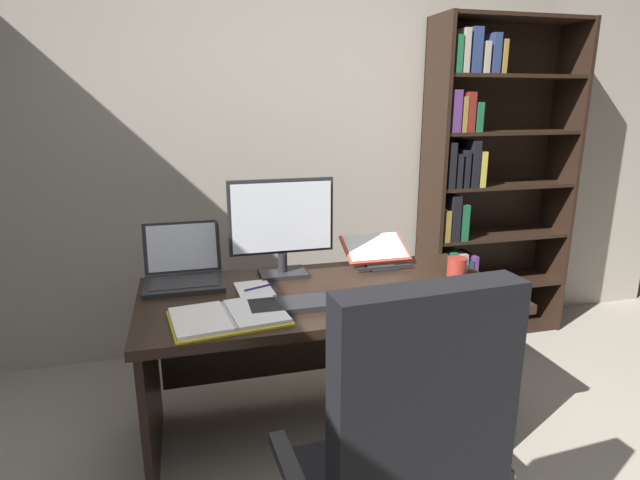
{
  "coord_description": "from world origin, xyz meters",
  "views": [
    {
      "loc": [
        -0.8,
        -1.12,
        1.52
      ],
      "look_at": [
        -0.28,
        0.87,
        0.96
      ],
      "focal_mm": 28.84,
      "sensor_mm": 36.0,
      "label": 1
    }
  ],
  "objects_px": {
    "laptop": "(184,271)",
    "keyboard": "(301,304)",
    "open_binder": "(229,316)",
    "monitor": "(282,227)",
    "desk": "(320,324)",
    "reading_stand_with_book": "(376,251)",
    "computer_mouse": "(371,295)",
    "coffee_mug": "(457,267)",
    "notepad": "(254,290)",
    "pen": "(259,287)",
    "bookshelf": "(482,183)"
  },
  "relations": [
    {
      "from": "bookshelf",
      "to": "computer_mouse",
      "type": "distance_m",
      "value": 1.51
    },
    {
      "from": "open_binder",
      "to": "coffee_mug",
      "type": "xyz_separation_m",
      "value": [
        1.08,
        0.22,
        0.04
      ]
    },
    {
      "from": "open_binder",
      "to": "monitor",
      "type": "bearing_deg",
      "value": 49.93
    },
    {
      "from": "laptop",
      "to": "reading_stand_with_book",
      "type": "relative_size",
      "value": 1.07
    },
    {
      "from": "monitor",
      "to": "keyboard",
      "type": "distance_m",
      "value": 0.46
    },
    {
      "from": "notepad",
      "to": "monitor",
      "type": "bearing_deg",
      "value": 47.59
    },
    {
      "from": "computer_mouse",
      "to": "open_binder",
      "type": "bearing_deg",
      "value": -175.2
    },
    {
      "from": "laptop",
      "to": "bookshelf",
      "type": "bearing_deg",
      "value": 17.13
    },
    {
      "from": "keyboard",
      "to": "pen",
      "type": "bearing_deg",
      "value": 121.37
    },
    {
      "from": "laptop",
      "to": "keyboard",
      "type": "distance_m",
      "value": 0.62
    },
    {
      "from": "desk",
      "to": "keyboard",
      "type": "bearing_deg",
      "value": -121.62
    },
    {
      "from": "desk",
      "to": "bookshelf",
      "type": "bearing_deg",
      "value": 31.02
    },
    {
      "from": "computer_mouse",
      "to": "pen",
      "type": "bearing_deg",
      "value": 152.41
    },
    {
      "from": "computer_mouse",
      "to": "open_binder",
      "type": "relative_size",
      "value": 0.22
    },
    {
      "from": "desk",
      "to": "open_binder",
      "type": "bearing_deg",
      "value": -147.57
    },
    {
      "from": "monitor",
      "to": "reading_stand_with_book",
      "type": "height_order",
      "value": "monitor"
    },
    {
      "from": "computer_mouse",
      "to": "notepad",
      "type": "relative_size",
      "value": 0.5
    },
    {
      "from": "laptop",
      "to": "reading_stand_with_book",
      "type": "bearing_deg",
      "value": 3.1
    },
    {
      "from": "desk",
      "to": "reading_stand_with_book",
      "type": "distance_m",
      "value": 0.5
    },
    {
      "from": "keyboard",
      "to": "monitor",
      "type": "bearing_deg",
      "value": 90.0
    },
    {
      "from": "laptop",
      "to": "coffee_mug",
      "type": "xyz_separation_m",
      "value": [
        1.24,
        -0.25,
        -0.01
      ]
    },
    {
      "from": "coffee_mug",
      "to": "keyboard",
      "type": "bearing_deg",
      "value": -168.01
    },
    {
      "from": "reading_stand_with_book",
      "to": "notepad",
      "type": "xyz_separation_m",
      "value": [
        -0.66,
        -0.23,
        -0.06
      ]
    },
    {
      "from": "laptop",
      "to": "keyboard",
      "type": "height_order",
      "value": "laptop"
    },
    {
      "from": "monitor",
      "to": "computer_mouse",
      "type": "relative_size",
      "value": 4.74
    },
    {
      "from": "notepad",
      "to": "pen",
      "type": "xyz_separation_m",
      "value": [
        0.02,
        0.0,
        0.01
      ]
    },
    {
      "from": "bookshelf",
      "to": "reading_stand_with_book",
      "type": "xyz_separation_m",
      "value": [
        -0.91,
        -0.52,
        -0.23
      ]
    },
    {
      "from": "reading_stand_with_book",
      "to": "coffee_mug",
      "type": "distance_m",
      "value": 0.42
    },
    {
      "from": "computer_mouse",
      "to": "coffee_mug",
      "type": "xyz_separation_m",
      "value": [
        0.49,
        0.17,
        0.03
      ]
    },
    {
      "from": "computer_mouse",
      "to": "pen",
      "type": "height_order",
      "value": "computer_mouse"
    },
    {
      "from": "monitor",
      "to": "coffee_mug",
      "type": "bearing_deg",
      "value": -16.78
    },
    {
      "from": "desk",
      "to": "keyboard",
      "type": "distance_m",
      "value": 0.34
    },
    {
      "from": "coffee_mug",
      "to": "laptop",
      "type": "bearing_deg",
      "value": 168.84
    },
    {
      "from": "monitor",
      "to": "computer_mouse",
      "type": "xyz_separation_m",
      "value": [
        0.3,
        -0.41,
        -0.22
      ]
    },
    {
      "from": "desk",
      "to": "computer_mouse",
      "type": "distance_m",
      "value": 0.35
    },
    {
      "from": "bookshelf",
      "to": "pen",
      "type": "distance_m",
      "value": 1.74
    },
    {
      "from": "coffee_mug",
      "to": "notepad",
      "type": "bearing_deg",
      "value": 176.24
    },
    {
      "from": "keyboard",
      "to": "computer_mouse",
      "type": "xyz_separation_m",
      "value": [
        0.3,
        0.0,
        0.01
      ]
    },
    {
      "from": "desk",
      "to": "monitor",
      "type": "distance_m",
      "value": 0.48
    },
    {
      "from": "pen",
      "to": "coffee_mug",
      "type": "relative_size",
      "value": 1.49
    },
    {
      "from": "desk",
      "to": "computer_mouse",
      "type": "bearing_deg",
      "value": -54.6
    },
    {
      "from": "laptop",
      "to": "keyboard",
      "type": "relative_size",
      "value": 0.83
    },
    {
      "from": "keyboard",
      "to": "notepad",
      "type": "height_order",
      "value": "keyboard"
    },
    {
      "from": "keyboard",
      "to": "open_binder",
      "type": "xyz_separation_m",
      "value": [
        -0.3,
        -0.05,
        -0.0
      ]
    },
    {
      "from": "monitor",
      "to": "notepad",
      "type": "bearing_deg",
      "value": -132.41
    },
    {
      "from": "open_binder",
      "to": "coffee_mug",
      "type": "height_order",
      "value": "coffee_mug"
    },
    {
      "from": "notepad",
      "to": "computer_mouse",
      "type": "bearing_deg",
      "value": -26.55
    },
    {
      "from": "monitor",
      "to": "open_binder",
      "type": "xyz_separation_m",
      "value": [
        -0.3,
        -0.46,
        -0.22
      ]
    },
    {
      "from": "pen",
      "to": "keyboard",
      "type": "bearing_deg",
      "value": -58.63
    },
    {
      "from": "monitor",
      "to": "laptop",
      "type": "height_order",
      "value": "monitor"
    }
  ]
}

